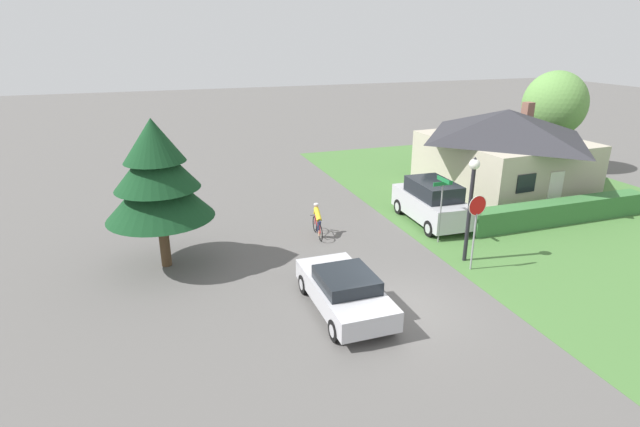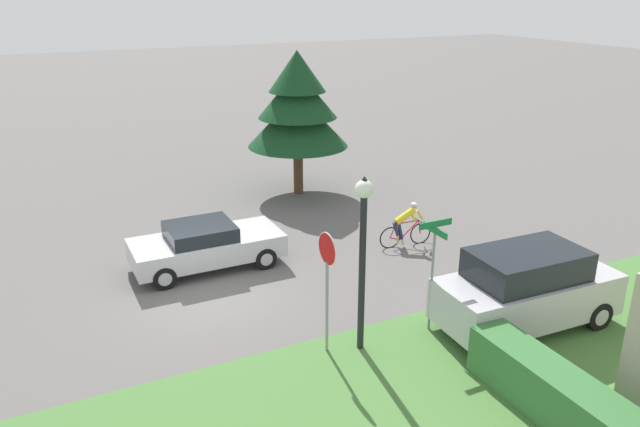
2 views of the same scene
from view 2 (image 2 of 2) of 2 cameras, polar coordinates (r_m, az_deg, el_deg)
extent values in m
plane|color=#5B5956|center=(17.36, -10.13, -7.21)|extent=(140.00, 140.00, 0.00)
cube|color=#BCBCC1|center=(18.67, -10.27, -3.05)|extent=(1.90, 4.38, 0.64)
cube|color=black|center=(18.43, -10.91, -1.62)|extent=(1.66, 1.89, 0.42)
cylinder|color=black|center=(19.92, -6.80, -2.28)|extent=(0.27, 0.66, 0.66)
cylinder|color=#ADADB2|center=(19.92, -6.80, -2.28)|extent=(0.28, 0.38, 0.38)
cylinder|color=black|center=(18.48, -5.05, -4.08)|extent=(0.27, 0.66, 0.66)
cylinder|color=#ADADB2|center=(18.48, -5.05, -4.08)|extent=(0.28, 0.38, 0.38)
cylinder|color=black|center=(19.25, -15.17, -3.71)|extent=(0.27, 0.66, 0.66)
cylinder|color=#ADADB2|center=(19.25, -15.17, -3.71)|extent=(0.28, 0.38, 0.38)
cylinder|color=black|center=(17.75, -14.06, -5.71)|extent=(0.27, 0.66, 0.66)
cylinder|color=#ADADB2|center=(17.75, -14.06, -5.71)|extent=(0.28, 0.38, 0.38)
torus|color=black|center=(19.92, 6.42, -2.22)|extent=(0.11, 0.73, 0.73)
torus|color=black|center=(20.40, 9.15, -1.80)|extent=(0.11, 0.73, 0.73)
cylinder|color=#B21E1E|center=(19.98, 7.14, -1.69)|extent=(0.05, 0.19, 0.57)
cylinder|color=#B21E1E|center=(20.15, 8.15, -1.51)|extent=(0.10, 0.67, 0.61)
cylinder|color=#B21E1E|center=(20.01, 8.00, -0.79)|extent=(0.12, 0.80, 0.06)
cylinder|color=#B21E1E|center=(20.02, 6.86, -2.31)|extent=(0.07, 0.36, 0.15)
cylinder|color=#B21E1E|center=(19.88, 6.70, -1.59)|extent=(0.05, 0.23, 0.45)
cylinder|color=#B21E1E|center=(20.30, 9.08, -1.21)|extent=(0.05, 0.13, 0.47)
cylinder|color=black|center=(20.19, 9.01, -0.61)|extent=(0.44, 0.07, 0.02)
ellipsoid|color=black|center=(19.83, 6.98, -0.91)|extent=(0.10, 0.21, 0.05)
cylinder|color=#262D4C|center=(19.89, 6.96, -1.41)|extent=(0.14, 0.27, 0.48)
cylinder|color=#262D4C|center=(20.00, 7.33, -1.54)|extent=(0.14, 0.27, 0.63)
cylinder|color=tan|center=(20.06, 7.11, -2.36)|extent=(0.08, 0.08, 0.30)
cylinder|color=tan|center=(20.14, 7.55, -2.58)|extent=(0.17, 0.08, 0.21)
cylinder|color=yellow|center=(19.89, 7.78, -0.23)|extent=(0.29, 0.73, 0.53)
cylinder|color=yellow|center=(20.01, 8.46, -0.23)|extent=(0.10, 0.27, 0.36)
cylinder|color=yellow|center=(20.16, 9.12, -0.11)|extent=(0.10, 0.27, 0.36)
sphere|color=tan|center=(19.92, 8.59, 0.71)|extent=(0.19, 0.19, 0.19)
ellipsoid|color=white|center=(19.91, 8.59, 0.85)|extent=(0.22, 0.18, 0.12)
cube|color=#B7B7BC|center=(16.03, 18.38, -7.19)|extent=(2.02, 4.55, 1.03)
cube|color=black|center=(15.59, 18.42, -4.45)|extent=(1.73, 2.75, 0.70)
cylinder|color=black|center=(17.72, 20.17, -6.32)|extent=(0.32, 0.73, 0.72)
cylinder|color=#ADADB2|center=(17.72, 20.17, -6.32)|extent=(0.32, 0.43, 0.42)
cylinder|color=black|center=(16.75, 24.01, -8.47)|extent=(0.32, 0.73, 0.72)
cylinder|color=#ADADB2|center=(16.75, 24.01, -8.47)|extent=(0.32, 0.43, 0.42)
cylinder|color=black|center=(15.89, 12.07, -8.63)|extent=(0.32, 0.73, 0.72)
cylinder|color=#ADADB2|center=(15.89, 12.07, -8.63)|extent=(0.32, 0.43, 0.42)
cylinder|color=black|center=(14.79, 15.81, -11.30)|extent=(0.32, 0.73, 0.72)
cylinder|color=#ADADB2|center=(14.79, 15.81, -11.30)|extent=(0.32, 0.43, 0.42)
cylinder|color=gray|center=(14.10, 0.64, -8.57)|extent=(0.07, 0.07, 2.23)
cylinder|color=red|center=(13.48, 0.66, -3.27)|extent=(0.71, 0.06, 0.71)
cylinder|color=silver|center=(13.48, 0.66, -3.27)|extent=(0.76, 0.06, 0.76)
cylinder|color=black|center=(13.90, 3.86, -5.70)|extent=(0.15, 0.15, 3.69)
sphere|color=white|center=(13.14, 4.06, 2.26)|extent=(0.40, 0.40, 0.40)
cone|color=black|center=(13.08, 4.08, 3.09)|extent=(0.24, 0.24, 0.16)
cylinder|color=gray|center=(15.11, 10.16, -6.20)|extent=(0.06, 0.06, 2.53)
cube|color=#197238|center=(14.57, 10.48, -1.53)|extent=(0.90, 0.03, 0.16)
cube|color=#197238|center=(14.52, 10.52, -0.95)|extent=(0.03, 0.90, 0.16)
cylinder|color=#4C3823|center=(24.84, -2.00, 4.03)|extent=(0.38, 0.38, 1.96)
cone|color=#143D1E|center=(24.36, -2.06, 8.54)|extent=(3.91, 3.91, 2.04)
cone|color=#143D1E|center=(24.18, -2.09, 10.86)|extent=(3.05, 3.05, 1.80)
cone|color=#143D1E|center=(24.05, -2.11, 12.90)|extent=(2.19, 2.19, 1.55)
camera|label=1|loc=(23.54, -49.47, 14.62)|focal=28.00mm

